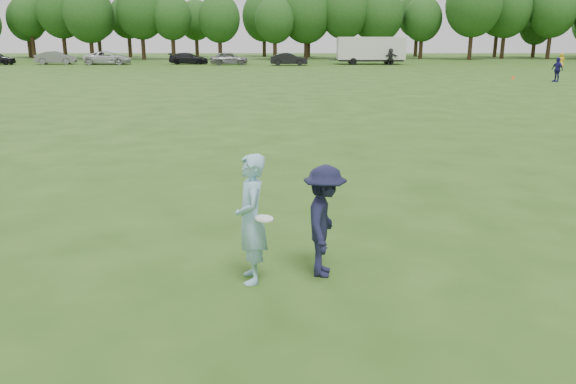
# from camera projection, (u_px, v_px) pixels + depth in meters

# --- Properties ---
(ground) EXTENTS (200.00, 200.00, 0.00)m
(ground) POSITION_uv_depth(u_px,v_px,m) (293.00, 270.00, 9.04)
(ground) COLOR #284914
(ground) RESTS_ON ground
(thrower) EXTENTS (0.58, 0.79, 1.99)m
(thrower) POSITION_uv_depth(u_px,v_px,m) (251.00, 219.00, 8.41)
(thrower) COLOR #8DC1DA
(thrower) RESTS_ON ground
(defender) EXTENTS (0.82, 1.23, 1.76)m
(defender) POSITION_uv_depth(u_px,v_px,m) (324.00, 221.00, 8.66)
(defender) COLOR #171833
(defender) RESTS_ON ground
(player_far_b) EXTENTS (0.79, 1.18, 1.86)m
(player_far_b) POSITION_uv_depth(u_px,v_px,m) (557.00, 70.00, 43.41)
(player_far_b) COLOR navy
(player_far_b) RESTS_ON ground
(player_far_c) EXTENTS (0.90, 0.77, 1.56)m
(player_far_c) POSITION_uv_depth(u_px,v_px,m) (561.00, 60.00, 61.41)
(player_far_c) COLOR gold
(player_far_c) RESTS_ON ground
(player_far_d) EXTENTS (1.85, 1.34, 1.93)m
(player_far_d) POSITION_uv_depth(u_px,v_px,m) (391.00, 57.00, 66.01)
(player_far_d) COLOR #262626
(player_far_d) RESTS_ON ground
(car_b) EXTENTS (4.83, 2.21, 1.53)m
(car_b) POSITION_uv_depth(u_px,v_px,m) (56.00, 58.00, 67.54)
(car_b) COLOR slate
(car_b) RESTS_ON ground
(car_c) EXTENTS (5.62, 2.78, 1.53)m
(car_c) POSITION_uv_depth(u_px,v_px,m) (108.00, 58.00, 67.34)
(car_c) COLOR silver
(car_c) RESTS_ON ground
(car_d) EXTENTS (4.78, 2.14, 1.36)m
(car_d) POSITION_uv_depth(u_px,v_px,m) (188.00, 58.00, 67.86)
(car_d) COLOR black
(car_d) RESTS_ON ground
(car_e) EXTENTS (4.65, 2.32, 1.52)m
(car_e) POSITION_uv_depth(u_px,v_px,m) (229.00, 58.00, 66.37)
(car_e) COLOR slate
(car_e) RESTS_ON ground
(car_f) EXTENTS (4.34, 1.54, 1.43)m
(car_f) POSITION_uv_depth(u_px,v_px,m) (289.00, 59.00, 65.28)
(car_f) COLOR black
(car_f) RESTS_ON ground
(field_cone) EXTENTS (0.28, 0.28, 0.30)m
(field_cone) POSITION_uv_depth(u_px,v_px,m) (513.00, 77.00, 46.39)
(field_cone) COLOR #FF4C0D
(field_cone) RESTS_ON ground
(disc_in_play) EXTENTS (0.30, 0.30, 0.06)m
(disc_in_play) POSITION_uv_depth(u_px,v_px,m) (264.00, 219.00, 8.21)
(disc_in_play) COLOR white
(disc_in_play) RESTS_ON ground
(cargo_trailer) EXTENTS (9.00, 2.75, 3.20)m
(cargo_trailer) POSITION_uv_depth(u_px,v_px,m) (371.00, 49.00, 67.22)
(cargo_trailer) COLOR silver
(cargo_trailer) RESTS_ON ground
(treeline) EXTENTS (130.35, 18.39, 11.74)m
(treeline) POSITION_uv_depth(u_px,v_px,m) (306.00, 14.00, 81.30)
(treeline) COLOR #332114
(treeline) RESTS_ON ground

